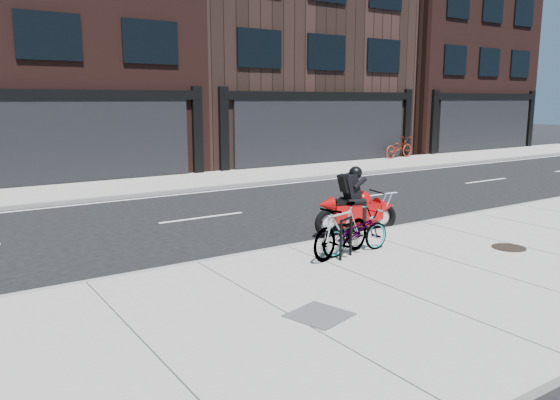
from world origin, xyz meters
TOP-DOWN VIEW (x-y plane):
  - ground at (0.00, 0.00)m, footprint 120.00×120.00m
  - sidewalk_near at (0.00, -5.00)m, footprint 60.00×6.00m
  - sidewalk_far at (0.00, 7.75)m, footprint 60.00×3.50m
  - building_mideast at (10.00, 14.50)m, footprint 12.00×10.00m
  - building_east at (22.00, 14.50)m, footprint 10.00×10.00m
  - bike_rack at (0.45, -3.27)m, footprint 0.43×0.21m
  - bicycle_front at (0.81, -3.13)m, footprint 1.63×0.58m
  - bicycle_rear at (0.46, -3.14)m, footprint 1.76×0.88m
  - motorcycle at (2.29, -1.62)m, footprint 2.13×0.80m
  - bicycle_far at (14.45, 9.00)m, footprint 2.10×0.96m
  - manhole_cover at (3.66, -4.57)m, footprint 0.74×0.74m
  - utility_grate at (-1.67, -5.22)m, footprint 0.92×0.92m

SIDE VIEW (x-z plane):
  - ground at x=0.00m, z-range 0.00..0.00m
  - sidewalk_near at x=0.00m, z-range 0.00..0.13m
  - sidewalk_far at x=0.00m, z-range 0.00..0.13m
  - manhole_cover at x=3.66m, z-range 0.13..0.15m
  - utility_grate at x=-1.67m, z-range 0.13..0.15m
  - bicycle_front at x=0.81m, z-range 0.13..0.98m
  - bike_rack at x=0.45m, z-range 0.20..0.97m
  - bicycle_rear at x=0.46m, z-range 0.13..1.15m
  - motorcycle at x=2.29m, z-range -0.15..1.45m
  - bicycle_far at x=14.45m, z-range 0.13..1.20m
  - building_mideast at x=10.00m, z-range 0.00..12.50m
  - building_east at x=22.00m, z-range 0.00..13.00m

